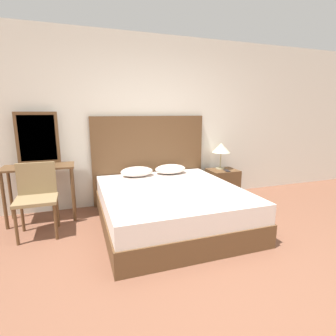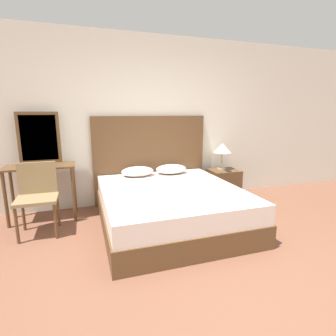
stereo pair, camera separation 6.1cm
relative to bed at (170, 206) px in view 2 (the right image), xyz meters
name	(u,v)px [view 2 (the right image)]	position (x,y,z in m)	size (l,w,h in m)	color
ground_plane	(224,281)	(0.07, -1.32, -0.26)	(16.00, 16.00, 0.00)	brown
wall_back	(153,121)	(0.07, 1.10, 1.09)	(10.00, 0.06, 2.70)	silver
bed	(170,206)	(0.00, 0.00, 0.00)	(1.80, 2.01, 0.52)	brown
headboard	(151,160)	(0.00, 1.03, 0.46)	(1.88, 0.05, 1.44)	brown
pillow_left	(138,171)	(-0.28, 0.78, 0.34)	(0.51, 0.35, 0.15)	silver
pillow_right	(171,169)	(0.28, 0.78, 0.34)	(0.51, 0.35, 0.15)	silver
phone_on_bed	(155,187)	(-0.19, 0.08, 0.27)	(0.12, 0.16, 0.01)	#B7B7BC
nightstand	(224,184)	(1.25, 0.76, 0.00)	(0.49, 0.42, 0.51)	brown
table_lamp	(222,149)	(1.25, 0.85, 0.62)	(0.32, 0.32, 0.46)	tan
phone_on_nightstand	(228,171)	(1.27, 0.66, 0.26)	(0.10, 0.16, 0.01)	black
vanity_desk	(41,176)	(-1.65, 0.75, 0.37)	(0.92, 0.44, 0.78)	brown
vanity_mirror	(39,138)	(-1.65, 0.94, 0.89)	(0.56, 0.03, 0.73)	brown
chair	(37,193)	(-1.65, 0.31, 0.27)	(0.48, 0.44, 0.89)	olive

